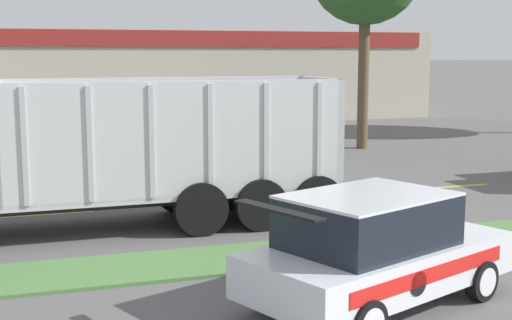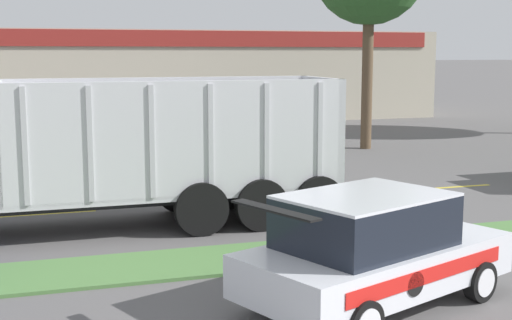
% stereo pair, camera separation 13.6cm
% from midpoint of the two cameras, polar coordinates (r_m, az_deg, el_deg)
% --- Properties ---
extents(grass_verge, '(120.00, 1.73, 0.06)m').
position_cam_midpoint_polar(grass_verge, '(13.10, 2.03, -7.53)').
color(grass_verge, '#517F42').
rests_on(grass_verge, ground_plane).
extents(centre_line_3, '(2.40, 0.14, 0.01)m').
position_cam_midpoint_polar(centre_line_3, '(17.06, -17.08, -4.19)').
color(centre_line_3, yellow).
rests_on(centre_line_3, ground_plane).
extents(centre_line_4, '(2.40, 0.14, 0.01)m').
position_cam_midpoint_polar(centre_line_4, '(17.97, 0.41, -3.16)').
color(centre_line_4, yellow).
rests_on(centre_line_4, ground_plane).
extents(centre_line_5, '(2.40, 0.14, 0.01)m').
position_cam_midpoint_polar(centre_line_5, '(20.32, 15.00, -2.08)').
color(centre_line_5, yellow).
rests_on(centre_line_5, ground_plane).
extents(rally_car, '(4.58, 3.32, 1.72)m').
position_cam_midpoint_polar(rally_car, '(10.53, 9.09, -7.03)').
color(rally_car, silver).
rests_on(rally_car, ground_plane).
extents(store_building_backdrop, '(32.42, 12.10, 4.81)m').
position_cam_midpoint_polar(store_building_backdrop, '(41.91, -10.35, 6.74)').
color(store_building_backdrop, '#BCB29E').
rests_on(store_building_backdrop, ground_plane).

